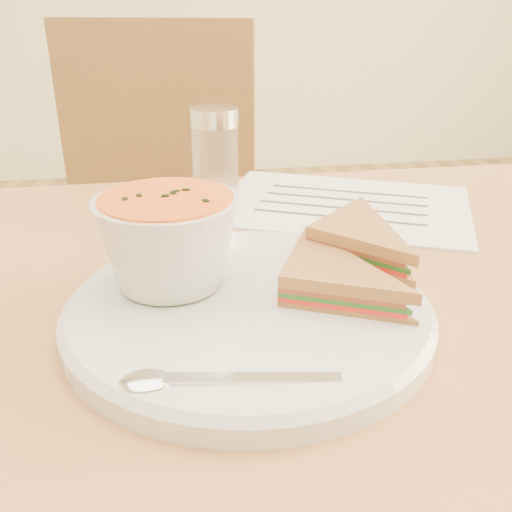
{
  "coord_description": "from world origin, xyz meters",
  "views": [
    {
      "loc": [
        -0.08,
        -0.48,
        1.0
      ],
      "look_at": [
        -0.01,
        -0.05,
        0.8
      ],
      "focal_mm": 40.0,
      "sensor_mm": 36.0,
      "label": 1
    }
  ],
  "objects": [
    {
      "name": "chair_far",
      "position": [
        -0.15,
        0.58,
        0.48
      ],
      "size": [
        0.53,
        0.53,
        0.96
      ],
      "primitive_type": null,
      "rotation": [
        0.0,
        0.0,
        2.85
      ],
      "color": "brown",
      "rests_on": "floor"
    },
    {
      "name": "plate",
      "position": [
        -0.02,
        -0.07,
        0.76
      ],
      "size": [
        0.39,
        0.39,
        0.02
      ],
      "primitive_type": null,
      "rotation": [
        0.0,
        0.0,
        0.34
      ],
      "color": "silver",
      "rests_on": "dining_table"
    },
    {
      "name": "soup_bowl",
      "position": [
        -0.08,
        -0.03,
        0.81
      ],
      "size": [
        0.15,
        0.15,
        0.08
      ],
      "primitive_type": null,
      "rotation": [
        0.0,
        0.0,
        -0.32
      ],
      "color": "silver",
      "rests_on": "plate"
    },
    {
      "name": "sandwich_half_a",
      "position": [
        0.0,
        -0.09,
        0.78
      ],
      "size": [
        0.15,
        0.15,
        0.03
      ],
      "primitive_type": null,
      "rotation": [
        0.0,
        0.0,
        -0.44
      ],
      "color": "#A27139",
      "rests_on": "plate"
    },
    {
      "name": "sandwich_half_b",
      "position": [
        0.04,
        -0.02,
        0.8
      ],
      "size": [
        0.15,
        0.15,
        0.03
      ],
      "primitive_type": null,
      "rotation": [
        0.0,
        0.0,
        -0.81
      ],
      "color": "#A27139",
      "rests_on": "plate"
    },
    {
      "name": "spoon",
      "position": [
        -0.05,
        -0.18,
        0.77
      ],
      "size": [
        0.18,
        0.06,
        0.01
      ],
      "primitive_type": null,
      "rotation": [
        0.0,
        0.0,
        -0.13
      ],
      "color": "silver",
      "rests_on": "plate"
    },
    {
      "name": "paper_menu",
      "position": [
        0.15,
        0.2,
        0.75
      ],
      "size": [
        0.39,
        0.35,
        0.0
      ],
      "primitive_type": null,
      "rotation": [
        0.0,
        0.0,
        -0.43
      ],
      "color": "silver",
      "rests_on": "dining_table"
    },
    {
      "name": "condiment_shaker",
      "position": [
        -0.01,
        0.27,
        0.81
      ],
      "size": [
        0.08,
        0.08,
        0.12
      ],
      "primitive_type": null,
      "rotation": [
        0.0,
        0.0,
        -0.31
      ],
      "color": "silver",
      "rests_on": "dining_table"
    }
  ]
}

